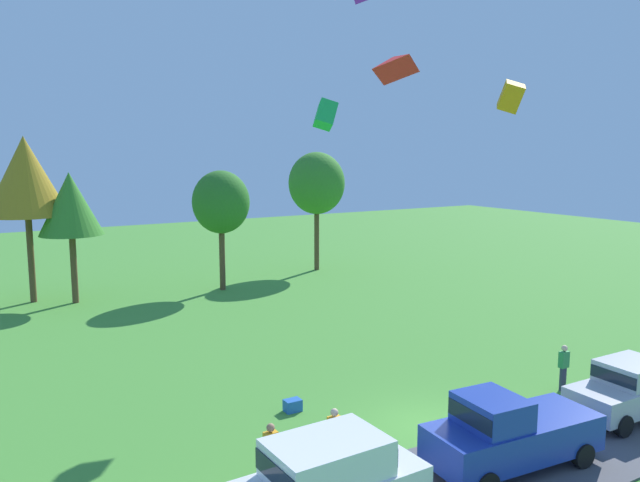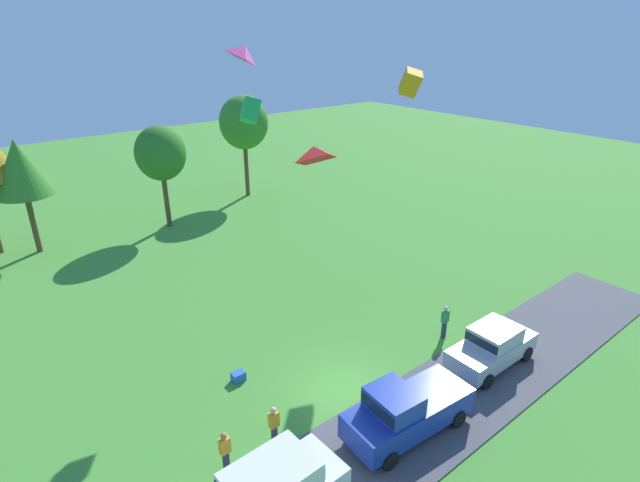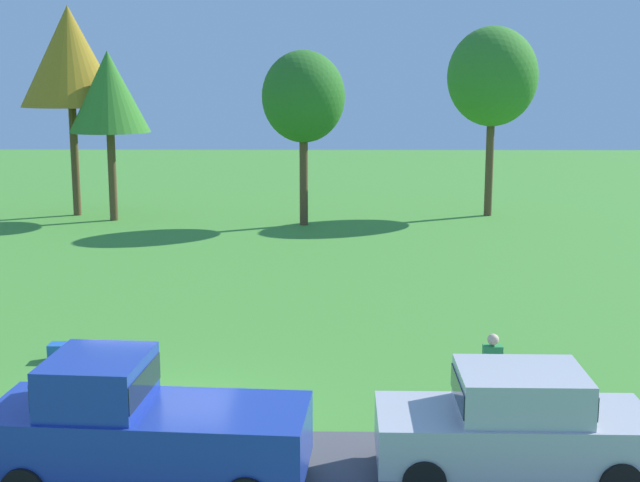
{
  "view_description": "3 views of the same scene",
  "coord_description": "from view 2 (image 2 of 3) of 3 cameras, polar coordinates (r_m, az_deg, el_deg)",
  "views": [
    {
      "loc": [
        -12.49,
        -14.1,
        8.64
      ],
      "look_at": [
        -0.81,
        5.46,
        5.36
      ],
      "focal_mm": 35.0,
      "sensor_mm": 36.0,
      "label": 1
    },
    {
      "loc": [
        -11.13,
        -11.96,
        13.86
      ],
      "look_at": [
        1.16,
        3.19,
        5.38
      ],
      "focal_mm": 28.0,
      "sensor_mm": 36.0,
      "label": 2
    },
    {
      "loc": [
        3.15,
        -16.22,
        6.58
      ],
      "look_at": [
        2.89,
        4.53,
        2.63
      ],
      "focal_mm": 50.0,
      "sensor_mm": 36.0,
      "label": 3
    }
  ],
  "objects": [
    {
      "name": "person_beside_suv",
      "position": [
        24.76,
        14.06,
        -8.93
      ],
      "size": [
        0.36,
        0.24,
        1.71
      ],
      "color": "#2D334C",
      "rests_on": "ground"
    },
    {
      "name": "person_watching_sky",
      "position": [
        18.8,
        -5.28,
        -20.33
      ],
      "size": [
        0.36,
        0.24,
        1.71
      ],
      "color": "#2D334C",
      "rests_on": "ground"
    },
    {
      "name": "tree_far_left",
      "position": [
        43.27,
        -8.71,
        13.22
      ],
      "size": [
        4.08,
        4.08,
        8.61
      ],
      "color": "brown",
      "rests_on": "ground"
    },
    {
      "name": "cooler_box",
      "position": [
        22.12,
        -9.31,
        -15.03
      ],
      "size": [
        0.56,
        0.4,
        0.4
      ],
      "primitive_type": "cube",
      "color": "blue",
      "rests_on": "ground"
    },
    {
      "name": "kite_diamond_high_left",
      "position": [
        13.49,
        -0.74,
        10.02
      ],
      "size": [
        1.09,
        1.19,
        0.76
      ],
      "primitive_type": "pyramid",
      "rotation": [
        -0.44,
        0.0,
        6.12
      ],
      "color": "red"
    },
    {
      "name": "kite_box_trailing_tail",
      "position": [
        24.32,
        -7.97,
        14.53
      ],
      "size": [
        1.3,
        1.21,
        1.42
      ],
      "primitive_type": "cube",
      "rotation": [
        -0.4,
        0.3,
        5.83
      ],
      "color": "green"
    },
    {
      "name": "kite_box_topmost",
      "position": [
        27.69,
        10.31,
        17.38
      ],
      "size": [
        1.23,
        1.63,
        1.63
      ],
      "primitive_type": "cube",
      "rotation": [
        0.34,
        0.3,
        5.6
      ],
      "color": "orange"
    },
    {
      "name": "person_on_lawn",
      "position": [
        18.17,
        -10.77,
        -22.65
      ],
      "size": [
        0.36,
        0.24,
        1.71
      ],
      "color": "#2D334C",
      "rests_on": "ground"
    },
    {
      "name": "ground_plane",
      "position": [
        21.43,
        3.1,
        -16.86
      ],
      "size": [
        120.0,
        120.0,
        0.0
      ],
      "primitive_type": "plane",
      "color": "#478E33"
    },
    {
      "name": "car_pickup_by_flagpole",
      "position": [
        19.22,
        9.67,
        -18.51
      ],
      "size": [
        5.13,
        2.35,
        2.14
      ],
      "color": "#1E389E",
      "rests_on": "ground"
    },
    {
      "name": "kite_diamond_over_trees",
      "position": [
        15.25,
        -8.49,
        20.52
      ],
      "size": [
        1.04,
        1.06,
        0.66
      ],
      "primitive_type": "pyramid",
      "rotation": [
        0.47,
        0.0,
        1.28
      ],
      "color": "#EA4C9E"
    },
    {
      "name": "tree_right_of_center",
      "position": [
        37.43,
        -17.77,
        9.49
      ],
      "size": [
        3.55,
        3.55,
        7.49
      ],
      "color": "brown",
      "rests_on": "ground"
    },
    {
      "name": "car_sedan_far_end",
      "position": [
        23.44,
        19.11,
        -11.15
      ],
      "size": [
        4.42,
        2.0,
        1.84
      ],
      "color": "#B7B7BC",
      "rests_on": "ground"
    },
    {
      "name": "pavement_strip",
      "position": [
        19.9,
        9.22,
        -20.91
      ],
      "size": [
        36.0,
        4.4,
        0.06
      ],
      "primitive_type": "cube",
      "color": "#4C4C51",
      "rests_on": "ground"
    },
    {
      "name": "tree_far_right",
      "position": [
        36.42,
        -31.09,
        7.14
      ],
      "size": [
        3.55,
        3.55,
        7.49
      ],
      "color": "brown",
      "rests_on": "ground"
    }
  ]
}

